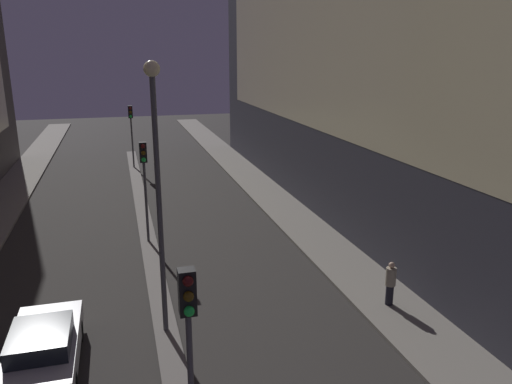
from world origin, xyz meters
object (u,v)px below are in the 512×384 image
object	(u,v)px
traffic_light_near	(189,330)
traffic_light_far	(131,123)
pedestrian_on_right_sidewalk	(390,282)
traffic_light_mid	(144,170)
car_left_lane	(43,349)
street_lamp	(157,168)

from	to	relation	value
traffic_light_near	traffic_light_far	bearing A→B (deg)	90.00
traffic_light_near	pedestrian_on_right_sidewalk	bearing A→B (deg)	35.43
traffic_light_mid	car_left_lane	distance (m)	10.04
street_lamp	traffic_light_near	bearing A→B (deg)	-90.00
traffic_light_near	street_lamp	size ratio (longest dim) A/B	0.56
traffic_light_near	pedestrian_on_right_sidewalk	distance (m)	9.64
traffic_light_near	pedestrian_on_right_sidewalk	size ratio (longest dim) A/B	2.95
traffic_light_mid	traffic_light_far	xyz separation A→B (m)	(0.00, 15.90, 0.00)
traffic_light_far	traffic_light_near	bearing A→B (deg)	-90.00
traffic_light_mid	pedestrian_on_right_sidewalk	world-z (taller)	traffic_light_mid
traffic_light_far	car_left_lane	bearing A→B (deg)	-97.75
street_lamp	pedestrian_on_right_sidewalk	bearing A→B (deg)	-3.46
traffic_light_far	car_left_lane	xyz separation A→B (m)	(-3.40, -24.94, -2.76)
street_lamp	car_left_lane	bearing A→B (deg)	-161.55
car_left_lane	pedestrian_on_right_sidewalk	xyz separation A→B (m)	(10.97, 0.67, 0.22)
traffic_light_far	car_left_lane	distance (m)	25.32
street_lamp	traffic_light_far	bearing A→B (deg)	90.00
street_lamp	pedestrian_on_right_sidewalk	size ratio (longest dim) A/B	5.24
traffic_light_far	street_lamp	distance (m)	23.87
traffic_light_near	car_left_lane	world-z (taller)	traffic_light_near
traffic_light_near	car_left_lane	xyz separation A→B (m)	(-3.40, 4.72, -2.76)
traffic_light_mid	traffic_light_near	bearing A→B (deg)	-90.00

